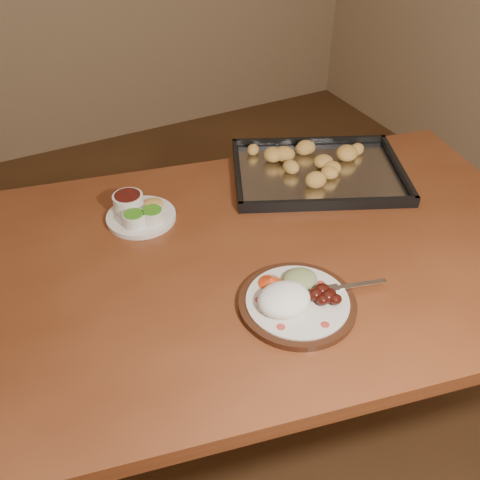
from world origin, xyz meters
TOP-DOWN VIEW (x-y plane):
  - ground at (0.00, 0.00)m, footprint 4.00×4.00m
  - dining_table at (0.22, -0.16)m, footprint 1.65×1.18m
  - dinner_plate at (0.22, -0.35)m, footprint 0.33×0.25m
  - condiment_saucer at (0.03, 0.10)m, footprint 0.18×0.18m
  - baking_tray at (0.56, 0.06)m, footprint 0.58×0.52m

SIDE VIEW (x-z plane):
  - ground at x=0.00m, z-range 0.00..0.00m
  - dining_table at x=0.22m, z-range 0.28..1.03m
  - baking_tray at x=0.56m, z-range 0.74..0.79m
  - dinner_plate at x=0.22m, z-range 0.74..0.80m
  - condiment_saucer at x=0.03m, z-range 0.74..0.80m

